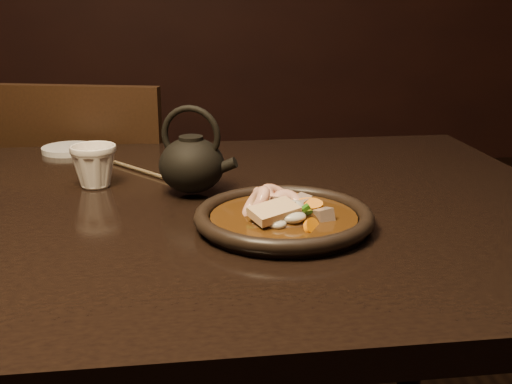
{
  "coord_description": "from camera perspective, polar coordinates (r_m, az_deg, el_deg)",
  "views": [
    {
      "loc": [
        0.15,
        -0.97,
        1.07
      ],
      "look_at": [
        0.27,
        -0.1,
        0.8
      ],
      "focal_mm": 45.0,
      "sensor_mm": 36.0,
      "label": 1
    }
  ],
  "objects": [
    {
      "name": "plate",
      "position": [
        0.92,
        2.47,
        -2.35
      ],
      "size": [
        0.26,
        0.26,
        0.03
      ],
      "color": "black",
      "rests_on": "table"
    },
    {
      "name": "table",
      "position": [
        1.05,
        -15.45,
        -5.51
      ],
      "size": [
        1.6,
        0.9,
        0.75
      ],
      "color": "black",
      "rests_on": "floor"
    },
    {
      "name": "tea_cup",
      "position": [
        1.13,
        -14.19,
        2.37
      ],
      "size": [
        0.1,
        0.09,
        0.08
      ],
      "primitive_type": "imported",
      "rotation": [
        0.0,
        0.0,
        0.27
      ],
      "color": "silver",
      "rests_on": "table"
    },
    {
      "name": "saucer_right",
      "position": [
        1.41,
        -16.26,
        3.68
      ],
      "size": [
        0.11,
        0.11,
        0.01
      ],
      "primitive_type": "cylinder",
      "color": "silver",
      "rests_on": "table"
    },
    {
      "name": "chopsticks",
      "position": [
        1.21,
        -10.12,
        1.87
      ],
      "size": [
        0.17,
        0.22,
        0.01
      ],
      "rotation": [
        0.0,
        0.0,
        0.66
      ],
      "color": "tan",
      "rests_on": "table"
    },
    {
      "name": "teapot",
      "position": [
        1.06,
        -5.71,
        2.67
      ],
      "size": [
        0.13,
        0.11,
        0.15
      ],
      "rotation": [
        0.0,
        0.0,
        -0.36
      ],
      "color": "black",
      "rests_on": "table"
    },
    {
      "name": "chair",
      "position": [
        1.7,
        -13.39,
        -3.64
      ],
      "size": [
        0.5,
        0.5,
        0.87
      ],
      "rotation": [
        0.0,
        0.0,
        2.88
      ],
      "color": "black",
      "rests_on": "floor"
    },
    {
      "name": "stirfry",
      "position": [
        0.92,
        2.39,
        -1.87
      ],
      "size": [
        0.13,
        0.17,
        0.06
      ],
      "color": "#3A1F0A",
      "rests_on": "plate"
    }
  ]
}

